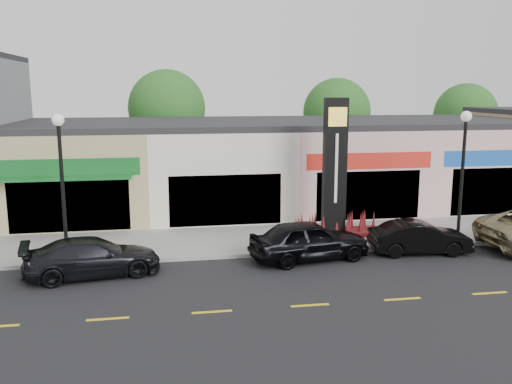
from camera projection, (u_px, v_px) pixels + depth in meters
ground at (288, 273)px, 19.43m from camera, size 120.00×120.00×0.00m
sidewalk at (266, 239)px, 23.63m from camera, size 52.00×4.30×0.15m
curb at (276, 254)px, 21.45m from camera, size 52.00×0.20×0.15m
shop_beige at (84, 168)px, 28.69m from camera, size 7.00×10.85×4.80m
shop_cream at (215, 165)px, 29.85m from camera, size 7.00×10.01×4.80m
shop_pink_w at (337, 162)px, 31.00m from camera, size 7.00×10.01×4.80m
shop_pink_e at (450, 159)px, 32.14m from camera, size 7.00×10.01×4.80m
tree_rear_west at (167, 108)px, 36.69m from camera, size 5.20×5.20×7.83m
tree_rear_mid at (337, 112)px, 38.72m from camera, size 4.80×4.80×7.29m
tree_rear_east at (465, 115)px, 40.40m from camera, size 4.60×4.60×6.94m
lamp_west_near at (62, 173)px, 19.89m from camera, size 0.44×0.44×5.47m
lamp_east_near at (463, 163)px, 22.51m from camera, size 0.44×0.44×5.47m
pylon_sign at (334, 188)px, 23.56m from camera, size 4.20×1.30×6.00m
car_dark_sedan at (92, 257)px, 19.04m from camera, size 2.68×4.94×1.36m
car_black_sedan at (309, 240)px, 20.81m from camera, size 2.61×4.86×1.57m
car_black_conv at (420, 238)px, 21.66m from camera, size 1.75×4.09×1.31m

